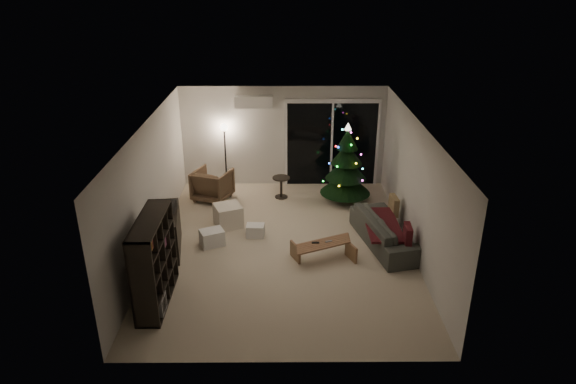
# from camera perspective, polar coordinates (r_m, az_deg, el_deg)

# --- Properties ---
(room) EXTENTS (6.50, 7.51, 2.60)m
(room) POSITION_cam_1_polar(r_m,az_deg,el_deg) (11.13, 1.80, 2.31)
(room) COLOR beige
(room) RESTS_ON ground
(bookshelf) EXTENTS (0.67, 1.55, 1.50)m
(bookshelf) POSITION_cam_1_polar(r_m,az_deg,el_deg) (8.62, -15.86, -7.39)
(bookshelf) COLOR black
(bookshelf) RESTS_ON floor
(media_cabinet) EXTENTS (0.68, 1.36, 0.81)m
(media_cabinet) POSITION_cam_1_polar(r_m,az_deg,el_deg) (10.18, -13.36, -4.28)
(media_cabinet) COLOR black
(media_cabinet) RESTS_ON floor
(stereo) EXTENTS (0.41, 0.49, 0.17)m
(stereo) POSITION_cam_1_polar(r_m,az_deg,el_deg) (9.97, -13.63, -1.78)
(stereo) COLOR black
(stereo) RESTS_ON media_cabinet
(armchair) EXTENTS (1.03, 1.04, 0.74)m
(armchair) POSITION_cam_1_polar(r_m,az_deg,el_deg) (12.23, -8.39, 0.81)
(armchair) COLOR #3E2E1D
(armchair) RESTS_ON floor
(ottoman) EXTENTS (0.69, 0.69, 0.48)m
(ottoman) POSITION_cam_1_polar(r_m,az_deg,el_deg) (10.97, -6.67, -2.63)
(ottoman) COLOR beige
(ottoman) RESTS_ON floor
(cardboard_box_a) EXTENTS (0.55, 0.50, 0.32)m
(cardboard_box_a) POSITION_cam_1_polar(r_m,az_deg,el_deg) (10.31, -8.43, -5.04)
(cardboard_box_a) COLOR white
(cardboard_box_a) RESTS_ON floor
(cardboard_box_b) EXTENTS (0.38, 0.29, 0.25)m
(cardboard_box_b) POSITION_cam_1_polar(r_m,az_deg,el_deg) (10.56, -3.65, -4.30)
(cardboard_box_b) COLOR white
(cardboard_box_b) RESTS_ON floor
(side_table) EXTENTS (0.45, 0.45, 0.52)m
(side_table) POSITION_cam_1_polar(r_m,az_deg,el_deg) (12.24, -0.76, 0.53)
(side_table) COLOR black
(side_table) RESTS_ON floor
(floor_lamp) EXTENTS (0.25, 0.25, 1.58)m
(floor_lamp) POSITION_cam_1_polar(r_m,az_deg,el_deg) (12.74, -6.95, 3.85)
(floor_lamp) COLOR black
(floor_lamp) RESTS_ON floor
(sofa) EXTENTS (1.25, 2.19, 0.60)m
(sofa) POSITION_cam_1_polar(r_m,az_deg,el_deg) (10.35, 10.90, -4.23)
(sofa) COLOR #383935
(sofa) RESTS_ON floor
(sofa_throw) EXTENTS (0.64, 1.48, 0.05)m
(sofa_throw) POSITION_cam_1_polar(r_m,az_deg,el_deg) (10.27, 10.40, -3.57)
(sofa_throw) COLOR #521623
(sofa_throw) RESTS_ON sofa
(cushion_a) EXTENTS (0.15, 0.40, 0.40)m
(cushion_a) POSITION_cam_1_polar(r_m,az_deg,el_deg) (10.86, 11.67, -1.47)
(cushion_a) COLOR #857451
(cushion_a) RESTS_ON sofa
(cushion_b) EXTENTS (0.15, 0.40, 0.40)m
(cushion_b) POSITION_cam_1_polar(r_m,az_deg,el_deg) (9.73, 13.14, -4.72)
(cushion_b) COLOR #521623
(cushion_b) RESTS_ON sofa
(coffee_table) EXTENTS (1.17, 0.82, 0.35)m
(coffee_table) POSITION_cam_1_polar(r_m,az_deg,el_deg) (9.73, 3.94, -6.58)
(coffee_table) COLOR brown
(coffee_table) RESTS_ON floor
(remote_a) EXTENTS (0.14, 0.04, 0.02)m
(remote_a) POSITION_cam_1_polar(r_m,az_deg,el_deg) (9.63, 3.07, -5.63)
(remote_a) COLOR black
(remote_a) RESTS_ON coffee_table
(remote_b) EXTENTS (0.13, 0.08, 0.02)m
(remote_b) POSITION_cam_1_polar(r_m,az_deg,el_deg) (9.69, 4.54, -5.47)
(remote_b) COLOR slate
(remote_b) RESTS_ON coffee_table
(christmas_tree) EXTENTS (1.51, 1.51, 1.90)m
(christmas_tree) POSITION_cam_1_polar(r_m,az_deg,el_deg) (11.87, 6.50, 3.21)
(christmas_tree) COLOR black
(christmas_tree) RESTS_ON floor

